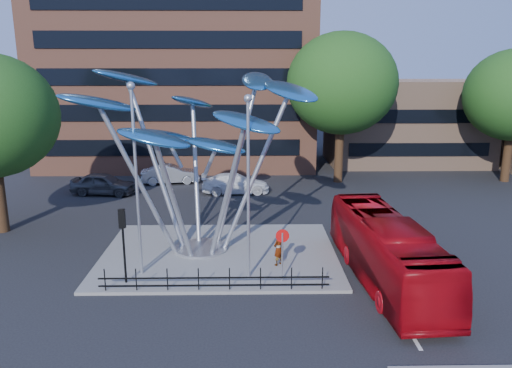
{
  "coord_description": "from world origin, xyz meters",
  "views": [
    {
      "loc": [
        0.47,
        -18.25,
        9.82
      ],
      "look_at": [
        0.86,
        4.0,
        4.3
      ],
      "focal_mm": 35.0,
      "sensor_mm": 36.0,
      "label": 1
    }
  ],
  "objects_px": {
    "parked_car_right": "(235,184)",
    "leaf_sculpture": "(196,121)",
    "street_lamp_left": "(136,164)",
    "parked_car_left": "(104,184)",
    "no_entry_sign_island": "(282,246)",
    "street_lamp_right": "(248,172)",
    "parked_car_mid": "(170,174)",
    "tree_right": "(342,84)",
    "pedestrian": "(278,249)",
    "red_bus": "(386,250)",
    "traffic_light_island": "(123,230)"
  },
  "relations": [
    {
      "from": "parked_car_right",
      "to": "leaf_sculpture",
      "type": "bearing_deg",
      "value": 168.53
    },
    {
      "from": "street_lamp_left",
      "to": "parked_car_left",
      "type": "relative_size",
      "value": 1.83
    },
    {
      "from": "no_entry_sign_island",
      "to": "parked_car_left",
      "type": "distance_m",
      "value": 20.12
    },
    {
      "from": "leaf_sculpture",
      "to": "street_lamp_right",
      "type": "bearing_deg",
      "value": -55.09
    },
    {
      "from": "street_lamp_right",
      "to": "parked_car_mid",
      "type": "relative_size",
      "value": 1.77
    },
    {
      "from": "parked_car_mid",
      "to": "parked_car_right",
      "type": "xyz_separation_m",
      "value": [
        5.42,
        -3.22,
        -0.03
      ]
    },
    {
      "from": "parked_car_left",
      "to": "street_lamp_left",
      "type": "bearing_deg",
      "value": -150.81
    },
    {
      "from": "leaf_sculpture",
      "to": "parked_car_left",
      "type": "bearing_deg",
      "value": 125.47
    },
    {
      "from": "street_lamp_left",
      "to": "parked_car_mid",
      "type": "height_order",
      "value": "street_lamp_left"
    },
    {
      "from": "tree_right",
      "to": "parked_car_right",
      "type": "height_order",
      "value": "tree_right"
    },
    {
      "from": "street_lamp_left",
      "to": "pedestrian",
      "type": "distance_m",
      "value": 7.85
    },
    {
      "from": "street_lamp_left",
      "to": "red_bus",
      "type": "bearing_deg",
      "value": -3.91
    },
    {
      "from": "leaf_sculpture",
      "to": "street_lamp_right",
      "type": "distance_m",
      "value": 4.83
    },
    {
      "from": "tree_right",
      "to": "parked_car_left",
      "type": "bearing_deg",
      "value": -168.74
    },
    {
      "from": "parked_car_left",
      "to": "parked_car_right",
      "type": "bearing_deg",
      "value": -81.3
    },
    {
      "from": "traffic_light_island",
      "to": "pedestrian",
      "type": "relative_size",
      "value": 2.09
    },
    {
      "from": "no_entry_sign_island",
      "to": "parked_car_mid",
      "type": "distance_m",
      "value": 20.81
    },
    {
      "from": "tree_right",
      "to": "no_entry_sign_island",
      "type": "xyz_separation_m",
      "value": [
        -6.0,
        -19.48,
        -6.22
      ]
    },
    {
      "from": "street_lamp_left",
      "to": "traffic_light_island",
      "type": "xyz_separation_m",
      "value": [
        -0.5,
        -1.0,
        -2.74
      ]
    },
    {
      "from": "pedestrian",
      "to": "red_bus",
      "type": "bearing_deg",
      "value": 117.98
    },
    {
      "from": "parked_car_right",
      "to": "traffic_light_island",
      "type": "bearing_deg",
      "value": 160.46
    },
    {
      "from": "parked_car_right",
      "to": "street_lamp_right",
      "type": "bearing_deg",
      "value": 179.8
    },
    {
      "from": "street_lamp_right",
      "to": "parked_car_mid",
      "type": "bearing_deg",
      "value": 108.78
    },
    {
      "from": "street_lamp_left",
      "to": "traffic_light_island",
      "type": "distance_m",
      "value": 2.96
    },
    {
      "from": "leaf_sculpture",
      "to": "parked_car_right",
      "type": "bearing_deg",
      "value": 82.25
    },
    {
      "from": "red_bus",
      "to": "traffic_light_island",
      "type": "bearing_deg",
      "value": 177.14
    },
    {
      "from": "tree_right",
      "to": "traffic_light_island",
      "type": "bearing_deg",
      "value": -123.69
    },
    {
      "from": "pedestrian",
      "to": "parked_car_left",
      "type": "relative_size",
      "value": 0.34
    },
    {
      "from": "pedestrian",
      "to": "street_lamp_left",
      "type": "bearing_deg",
      "value": -35.81
    },
    {
      "from": "traffic_light_island",
      "to": "parked_car_left",
      "type": "height_order",
      "value": "traffic_light_island"
    },
    {
      "from": "leaf_sculpture",
      "to": "street_lamp_left",
      "type": "relative_size",
      "value": 1.45
    },
    {
      "from": "no_entry_sign_island",
      "to": "parked_car_right",
      "type": "height_order",
      "value": "no_entry_sign_island"
    },
    {
      "from": "street_lamp_right",
      "to": "parked_car_right",
      "type": "distance_m",
      "value": 16.16
    },
    {
      "from": "pedestrian",
      "to": "tree_right",
      "type": "bearing_deg",
      "value": -152.21
    },
    {
      "from": "leaf_sculpture",
      "to": "pedestrian",
      "type": "bearing_deg",
      "value": -30.14
    },
    {
      "from": "street_lamp_right",
      "to": "traffic_light_island",
      "type": "distance_m",
      "value": 6.05
    },
    {
      "from": "traffic_light_island",
      "to": "parked_car_mid",
      "type": "bearing_deg",
      "value": 92.61
    },
    {
      "from": "street_lamp_right",
      "to": "parked_car_right",
      "type": "relative_size",
      "value": 1.62
    },
    {
      "from": "street_lamp_right",
      "to": "no_entry_sign_island",
      "type": "bearing_deg",
      "value": -17.87
    },
    {
      "from": "no_entry_sign_island",
      "to": "parked_car_right",
      "type": "distance_m",
      "value": 16.24
    },
    {
      "from": "street_lamp_left",
      "to": "parked_car_mid",
      "type": "xyz_separation_m",
      "value": [
        -1.38,
        18.25,
        -4.58
      ]
    },
    {
      "from": "street_lamp_right",
      "to": "parked_car_right",
      "type": "height_order",
      "value": "street_lamp_right"
    },
    {
      "from": "parked_car_left",
      "to": "parked_car_right",
      "type": "relative_size",
      "value": 0.94
    },
    {
      "from": "street_lamp_left",
      "to": "red_bus",
      "type": "xyz_separation_m",
      "value": [
        11.21,
        -0.77,
        -3.85
      ]
    },
    {
      "from": "traffic_light_island",
      "to": "red_bus",
      "type": "height_order",
      "value": "traffic_light_island"
    },
    {
      "from": "no_entry_sign_island",
      "to": "red_bus",
      "type": "relative_size",
      "value": 0.23
    },
    {
      "from": "pedestrian",
      "to": "no_entry_sign_island",
      "type": "bearing_deg",
      "value": 48.28
    },
    {
      "from": "parked_car_left",
      "to": "parked_car_mid",
      "type": "height_order",
      "value": "parked_car_left"
    },
    {
      "from": "street_lamp_right",
      "to": "parked_car_left",
      "type": "xyz_separation_m",
      "value": [
        -10.88,
        15.34,
        -4.27
      ]
    },
    {
      "from": "traffic_light_island",
      "to": "parked_car_mid",
      "type": "distance_m",
      "value": 19.36
    }
  ]
}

